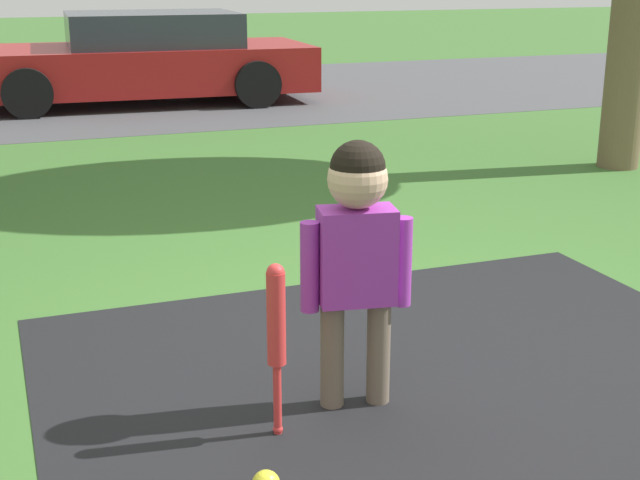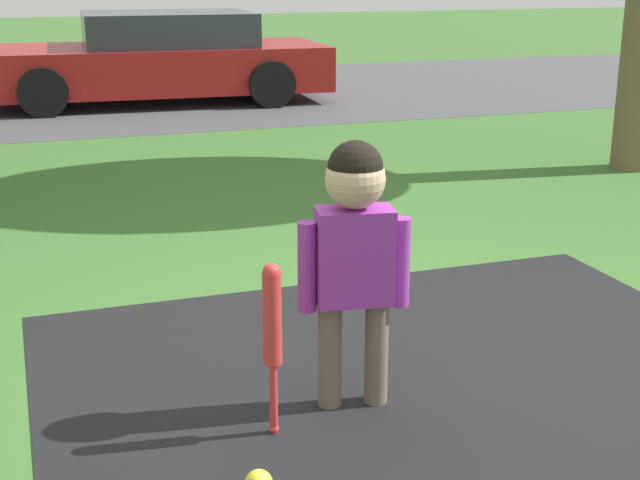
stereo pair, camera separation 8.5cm
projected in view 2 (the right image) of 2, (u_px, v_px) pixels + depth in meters
name	position (u px, v px, depth m)	size (l,w,h in m)	color
ground_plane	(397.00, 353.00, 4.04)	(60.00, 60.00, 0.00)	#3D6B2D
street_strip	(132.00, 96.00, 12.04)	(40.00, 6.00, 0.01)	#4C4C51
child	(355.00, 238.00, 3.37)	(0.43, 0.23, 1.07)	#6B5B4C
baseball_bat	(272.00, 325.00, 3.22)	(0.07, 0.07, 0.67)	red
parked_car	(156.00, 59.00, 11.46)	(4.47, 2.25, 1.13)	maroon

